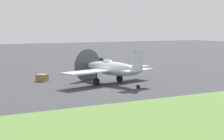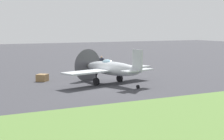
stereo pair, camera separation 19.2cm
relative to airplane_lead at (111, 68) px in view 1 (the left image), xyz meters
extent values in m
plane|color=#38383D|center=(-2.20, -0.91, -1.37)|extent=(160.00, 160.00, 0.00)
cube|color=#567A38|center=(-2.20, -12.61, -1.36)|extent=(120.00, 11.00, 0.01)
ellipsoid|color=#B2B7BC|center=(0.04, -0.14, 0.01)|extent=(2.84, 6.51, 1.17)
cube|color=#B2B7BC|center=(-0.06, 0.22, -0.14)|extent=(9.18, 3.97, 0.13)
cube|color=#B2B7BC|center=(0.82, -2.97, 0.86)|extent=(0.37, 1.03, 1.80)
cube|color=#B2B7BC|center=(0.82, -2.97, 0.10)|extent=(3.14, 1.63, 0.09)
cone|color=#B7B24C|center=(-0.88, 3.19, 0.01)|extent=(0.76, 0.80, 0.61)
cylinder|color=#4C4C51|center=(-0.83, 3.00, 0.01)|extent=(2.93, 0.84, 3.03)
ellipsoid|color=#8CB2C6|center=(-0.11, 0.40, 0.42)|extent=(0.99, 1.45, 0.66)
cylinder|color=black|center=(-1.41, -0.05, -1.04)|extent=(0.37, 0.68, 0.64)
cylinder|color=black|center=(-1.41, -0.05, -0.59)|extent=(0.11, 0.11, 0.91)
cylinder|color=black|center=(1.24, 0.68, -1.04)|extent=(0.37, 0.68, 0.64)
cylinder|color=black|center=(1.24, 0.68, -0.59)|extent=(0.11, 0.11, 0.91)
cylinder|color=black|center=(0.85, -3.06, -1.21)|extent=(0.19, 0.32, 0.30)
cylinder|color=#2D3342|center=(3.09, 8.17, -0.93)|extent=(0.30, 0.30, 0.88)
cylinder|color=#2D3342|center=(3.09, 8.17, -0.18)|extent=(0.38, 0.38, 0.62)
sphere|color=tan|center=(3.09, 8.17, 0.25)|extent=(0.23, 0.23, 0.23)
cylinder|color=#2D3342|center=(3.21, 7.94, -0.18)|extent=(0.11, 0.11, 0.59)
cylinder|color=#2D3342|center=(2.98, 8.40, -0.18)|extent=(0.11, 0.11, 0.59)
cube|color=olive|center=(-4.74, 4.35, -1.05)|extent=(1.27, 1.27, 0.64)
camera|label=1|loc=(-14.34, -27.20, 3.52)|focal=58.01mm
camera|label=2|loc=(-14.17, -27.29, 3.52)|focal=58.01mm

